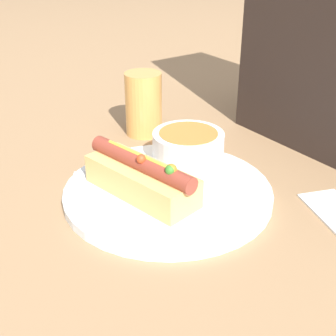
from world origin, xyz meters
TOP-DOWN VIEW (x-y plane):
  - ground_plane at (0.00, 0.00)m, footprint 4.00×4.00m
  - dinner_plate at (0.00, 0.00)m, footprint 0.29×0.29m
  - hot_dog at (-0.01, -0.04)m, footprint 0.18×0.09m
  - soup_bowl at (-0.05, 0.07)m, footprint 0.11×0.11m
  - spoon at (-0.05, 0.00)m, footprint 0.10×0.14m
  - drinking_glass at (-0.20, 0.09)m, footprint 0.06×0.06m

SIDE VIEW (x-z plane):
  - ground_plane at x=0.00m, z-range 0.00..0.00m
  - dinner_plate at x=0.00m, z-range 0.00..0.01m
  - spoon at x=-0.05m, z-range 0.01..0.02m
  - soup_bowl at x=-0.05m, z-range 0.01..0.06m
  - hot_dog at x=-0.01m, z-range 0.01..0.07m
  - drinking_glass at x=-0.20m, z-range 0.00..0.11m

